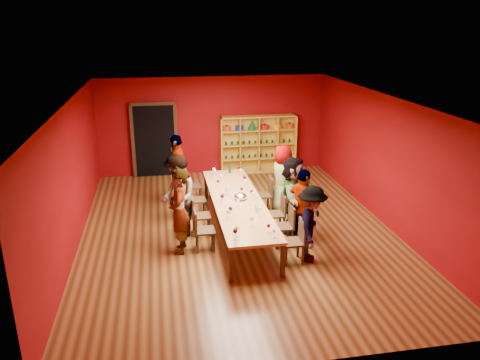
% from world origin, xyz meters
% --- Properties ---
extents(room_shell, '(7.10, 9.10, 3.04)m').
position_xyz_m(room_shell, '(0.00, 0.00, 1.50)').
color(room_shell, '#4F2D15').
rests_on(room_shell, ground).
extents(tasting_table, '(1.10, 4.50, 0.75)m').
position_xyz_m(tasting_table, '(0.00, 0.00, 0.70)').
color(tasting_table, '#B87E4D').
rests_on(tasting_table, ground).
extents(doorway, '(1.40, 0.17, 2.30)m').
position_xyz_m(doorway, '(-1.80, 4.43, 1.12)').
color(doorway, black).
rests_on(doorway, ground).
extents(shelving_unit, '(2.40, 0.40, 1.80)m').
position_xyz_m(shelving_unit, '(1.40, 4.32, 0.98)').
color(shelving_unit, gold).
rests_on(shelving_unit, ground).
extents(chair_person_left_1, '(0.42, 0.42, 0.89)m').
position_xyz_m(chair_person_left_1, '(-0.91, -0.78, 0.50)').
color(chair_person_left_1, '#311F10').
rests_on(chair_person_left_1, ground).
extents(person_left_1, '(0.56, 0.71, 1.80)m').
position_xyz_m(person_left_1, '(-1.34, -0.78, 0.90)').
color(person_left_1, silver).
rests_on(person_left_1, ground).
extents(chair_person_left_2, '(0.42, 0.42, 0.89)m').
position_xyz_m(chair_person_left_2, '(-0.91, -0.01, 0.50)').
color(chair_person_left_2, '#311F10').
rests_on(chair_person_left_2, ground).
extents(person_left_2, '(0.59, 0.95, 1.85)m').
position_xyz_m(person_left_2, '(-1.32, -0.01, 0.92)').
color(person_left_2, '#49494E').
rests_on(person_left_2, ground).
extents(chair_person_left_3, '(0.42, 0.42, 0.89)m').
position_xyz_m(chair_person_left_3, '(-0.91, 1.00, 0.50)').
color(chair_person_left_3, '#311F10').
rests_on(chair_person_left_3, ground).
extents(person_left_3, '(0.47, 1.05, 1.60)m').
position_xyz_m(person_left_3, '(-1.32, 1.00, 0.80)').
color(person_left_3, '#121333').
rests_on(person_left_3, ground).
extents(chair_person_left_4, '(0.42, 0.42, 0.89)m').
position_xyz_m(chair_person_left_4, '(-0.91, 2.00, 0.50)').
color(chair_person_left_4, '#311F10').
rests_on(chair_person_left_4, ground).
extents(person_left_4, '(0.63, 1.14, 1.85)m').
position_xyz_m(person_left_4, '(-1.24, 2.00, 0.93)').
color(person_left_4, tan).
rests_on(person_left_4, ground).
extents(chair_person_right_0, '(0.42, 0.42, 0.89)m').
position_xyz_m(chair_person_right_0, '(0.91, -1.62, 0.50)').
color(chair_person_right_0, '#311F10').
rests_on(chair_person_right_0, ground).
extents(person_right_0, '(0.77, 1.10, 1.58)m').
position_xyz_m(person_right_0, '(1.20, -1.62, 0.79)').
color(person_right_0, '#C4838E').
rests_on(person_right_0, ground).
extents(chair_person_right_1, '(0.42, 0.42, 0.89)m').
position_xyz_m(chair_person_right_1, '(0.91, -0.88, 0.50)').
color(chair_person_right_1, '#311F10').
rests_on(chair_person_right_1, ground).
extents(person_right_1, '(0.80, 1.09, 1.69)m').
position_xyz_m(person_right_1, '(1.25, -0.88, 0.84)').
color(person_right_1, '#5272AA').
rests_on(person_right_1, ground).
extents(chair_person_right_2, '(0.42, 0.42, 0.89)m').
position_xyz_m(chair_person_right_2, '(0.91, -0.20, 0.50)').
color(chair_person_right_2, '#311F10').
rests_on(chair_person_right_2, ground).
extents(person_right_2, '(1.05, 1.70, 1.77)m').
position_xyz_m(person_right_2, '(1.22, -0.20, 0.88)').
color(person_right_2, pink).
rests_on(person_right_2, ground).
extents(chair_person_right_3, '(0.42, 0.42, 0.89)m').
position_xyz_m(chair_person_right_3, '(0.91, 1.03, 0.50)').
color(chair_person_right_3, '#311F10').
rests_on(chair_person_right_3, ground).
extents(person_right_3, '(0.69, 0.93, 1.71)m').
position_xyz_m(person_right_3, '(1.32, 1.03, 0.85)').
color(person_right_3, silver).
rests_on(person_right_3, ground).
extents(wine_glass_0, '(0.09, 0.09, 0.22)m').
position_xyz_m(wine_glass_0, '(-0.38, -1.94, 0.91)').
color(wine_glass_0, white).
rests_on(wine_glass_0, tasting_table).
extents(wine_glass_1, '(0.08, 0.08, 0.20)m').
position_xyz_m(wine_glass_1, '(-0.30, 1.91, 0.90)').
color(wine_glass_1, white).
rests_on(wine_glass_1, tasting_table).
extents(wine_glass_2, '(0.08, 0.08, 0.19)m').
position_xyz_m(wine_glass_2, '(-0.31, 0.10, 0.89)').
color(wine_glass_2, white).
rests_on(wine_glass_2, tasting_table).
extents(wine_glass_3, '(0.08, 0.08, 0.19)m').
position_xyz_m(wine_glass_3, '(0.16, 0.34, 0.89)').
color(wine_glass_3, white).
rests_on(wine_glass_3, tasting_table).
extents(wine_glass_4, '(0.09, 0.09, 0.22)m').
position_xyz_m(wine_glass_4, '(0.36, 1.06, 0.91)').
color(wine_glass_4, white).
rests_on(wine_glass_4, tasting_table).
extents(wine_glass_5, '(0.08, 0.08, 0.20)m').
position_xyz_m(wine_glass_5, '(0.05, -1.39, 0.89)').
color(wine_glass_5, white).
rests_on(wine_glass_5, tasting_table).
extents(wine_glass_6, '(0.07, 0.07, 0.18)m').
position_xyz_m(wine_glass_6, '(-0.31, 0.98, 0.88)').
color(wine_glass_6, white).
rests_on(wine_glass_6, tasting_table).
extents(wine_glass_7, '(0.09, 0.09, 0.22)m').
position_xyz_m(wine_glass_7, '(-0.32, -1.81, 0.91)').
color(wine_glass_7, white).
rests_on(wine_glass_7, tasting_table).
extents(wine_glass_8, '(0.08, 0.08, 0.21)m').
position_xyz_m(wine_glass_8, '(-0.36, -0.99, 0.90)').
color(wine_glass_8, white).
rests_on(wine_glass_8, tasting_table).
extents(wine_glass_9, '(0.08, 0.08, 0.20)m').
position_xyz_m(wine_glass_9, '(0.38, 1.68, 0.90)').
color(wine_glass_9, white).
rests_on(wine_glass_9, tasting_table).
extents(wine_glass_10, '(0.07, 0.07, 0.18)m').
position_xyz_m(wine_glass_10, '(0.30, -1.75, 0.88)').
color(wine_glass_10, white).
rests_on(wine_glass_10, tasting_table).
extents(wine_glass_11, '(0.07, 0.07, 0.18)m').
position_xyz_m(wine_glass_11, '(-0.05, -0.42, 0.88)').
color(wine_glass_11, white).
rests_on(wine_glass_11, tasting_table).
extents(wine_glass_12, '(0.09, 0.09, 0.22)m').
position_xyz_m(wine_glass_12, '(-0.30, -0.86, 0.91)').
color(wine_glass_12, white).
rests_on(wine_glass_12, tasting_table).
extents(wine_glass_13, '(0.07, 0.07, 0.18)m').
position_xyz_m(wine_glass_13, '(0.34, -1.98, 0.88)').
color(wine_glass_13, white).
rests_on(wine_glass_13, tasting_table).
extents(wine_glass_14, '(0.08, 0.08, 0.20)m').
position_xyz_m(wine_glass_14, '(0.35, 0.09, 0.90)').
color(wine_glass_14, white).
rests_on(wine_glass_14, tasting_table).
extents(wine_glass_15, '(0.08, 0.08, 0.19)m').
position_xyz_m(wine_glass_15, '(0.29, -0.74, 0.89)').
color(wine_glass_15, white).
rests_on(wine_glass_15, tasting_table).
extents(wine_glass_16, '(0.08, 0.08, 0.21)m').
position_xyz_m(wine_glass_16, '(0.35, -0.08, 0.90)').
color(wine_glass_16, white).
rests_on(wine_glass_16, tasting_table).
extents(wine_glass_17, '(0.09, 0.09, 0.22)m').
position_xyz_m(wine_glass_17, '(-0.30, 1.76, 0.91)').
color(wine_glass_17, white).
rests_on(wine_glass_17, tasting_table).
extents(wine_glass_18, '(0.09, 0.09, 0.22)m').
position_xyz_m(wine_glass_18, '(0.33, 0.77, 0.91)').
color(wine_glass_18, white).
rests_on(wine_glass_18, tasting_table).
extents(wine_glass_19, '(0.09, 0.09, 0.22)m').
position_xyz_m(wine_glass_19, '(0.36, 1.88, 0.91)').
color(wine_glass_19, white).
rests_on(wine_glass_19, tasting_table).
extents(wine_glass_20, '(0.08, 0.08, 0.19)m').
position_xyz_m(wine_glass_20, '(-0.18, 1.34, 0.89)').
color(wine_glass_20, white).
rests_on(wine_glass_20, tasting_table).
extents(wine_glass_21, '(0.09, 0.09, 0.22)m').
position_xyz_m(wine_glass_21, '(-0.36, -0.11, 0.91)').
color(wine_glass_21, white).
rests_on(wine_glass_21, tasting_table).
extents(wine_glass_22, '(0.08, 0.08, 0.20)m').
position_xyz_m(wine_glass_22, '(0.30, -0.92, 0.90)').
color(wine_glass_22, white).
rests_on(wine_glass_22, tasting_table).
extents(spittoon_bowl, '(0.30, 0.30, 0.16)m').
position_xyz_m(spittoon_bowl, '(0.08, 0.04, 0.82)').
color(spittoon_bowl, silver).
rests_on(spittoon_bowl, tasting_table).
extents(carafe_a, '(0.11, 0.11, 0.25)m').
position_xyz_m(carafe_a, '(-0.18, 0.33, 0.86)').
color(carafe_a, white).
rests_on(carafe_a, tasting_table).
extents(carafe_b, '(0.09, 0.09, 0.23)m').
position_xyz_m(carafe_b, '(0.28, -0.71, 0.85)').
color(carafe_b, white).
rests_on(carafe_b, tasting_table).
extents(wine_bottle, '(0.07, 0.07, 0.28)m').
position_xyz_m(wine_bottle, '(0.14, 1.99, 0.86)').
color(wine_bottle, '#123217').
rests_on(wine_bottle, tasting_table).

